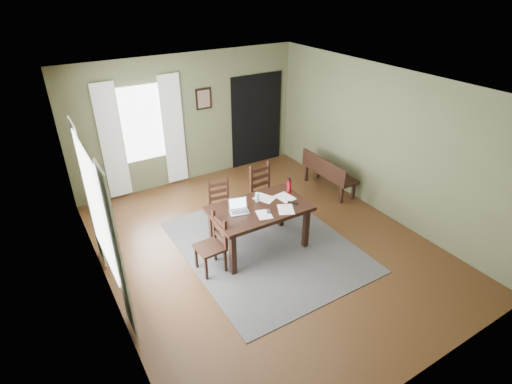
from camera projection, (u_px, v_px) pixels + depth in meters
ground at (265, 246)px, 6.77m from camera, size 5.00×6.00×0.01m
room_shell at (267, 147)px, 5.89m from camera, size 5.02×6.02×2.71m
rug at (265, 245)px, 6.77m from camera, size 2.60×3.20×0.01m
dining_table at (259, 212)px, 6.39m from camera, size 1.58×0.96×0.78m
chair_end at (213, 245)px, 6.03m from camera, size 0.43×0.42×0.93m
chair_back_left at (221, 206)px, 7.05m from camera, size 0.45×0.45×0.91m
chair_back_right at (264, 192)px, 7.36m from camera, size 0.47×0.47×1.02m
bench at (327, 171)px, 8.26m from camera, size 0.43×1.33×0.75m
laptop at (239, 208)px, 6.21m from camera, size 0.35×0.31×0.21m
computer_mouse at (268, 211)px, 6.20m from camera, size 0.09×0.11×0.03m
tv_remote at (293, 203)px, 6.43m from camera, size 0.13×0.17×0.02m
drinking_glass at (257, 197)px, 6.46m from camera, size 0.08×0.08×0.15m
water_bottle at (289, 186)px, 6.72m from camera, size 0.10×0.10×0.26m
paper_b at (286, 209)px, 6.28m from camera, size 0.36×0.39×0.00m
paper_c at (264, 198)px, 6.58m from camera, size 0.36×0.40×0.00m
paper_d at (285, 197)px, 6.61m from camera, size 0.28×0.34×0.00m
paper_e at (264, 214)px, 6.15m from camera, size 0.29×0.33×0.00m
window_left at (95, 207)px, 5.09m from camera, size 0.01×1.30×1.70m
window_back at (142, 124)px, 7.82m from camera, size 1.00×0.01×1.50m
curtain_left_near at (118, 256)px, 4.61m from camera, size 0.03×0.48×2.30m
curtain_left_far at (88, 196)px, 5.84m from camera, size 0.03×0.48×2.30m
curtain_back_left at (112, 143)px, 7.64m from camera, size 0.44×0.03×2.30m
curtain_back_right at (173, 131)px, 8.20m from camera, size 0.44×0.03×2.30m
framed_picture at (204, 99)px, 8.29m from camera, size 0.34×0.03×0.44m
doorway_back at (257, 120)px, 9.22m from camera, size 1.30×0.03×2.10m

